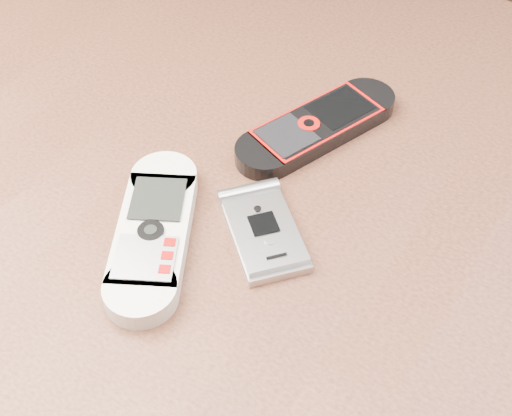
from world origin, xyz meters
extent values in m
cube|color=black|center=(0.00, 0.00, 0.73)|extent=(1.20, 0.80, 0.03)
cube|color=black|center=(-0.54, 0.34, 0.36)|extent=(0.06, 0.06, 0.71)
cube|color=silver|center=(-0.05, -0.06, 0.76)|extent=(0.12, 0.16, 0.02)
cube|color=black|center=(0.00, 0.11, 0.76)|extent=(0.10, 0.17, 0.02)
cube|color=#B3B3B8|center=(0.02, -0.01, 0.76)|extent=(0.10, 0.10, 0.01)
camera|label=1|loc=(0.20, -0.31, 1.16)|focal=50.00mm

